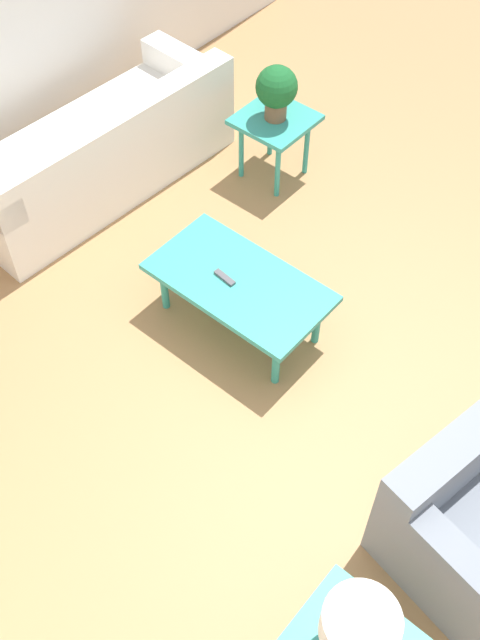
# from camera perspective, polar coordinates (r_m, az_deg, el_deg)

# --- Properties ---
(ground_plane) EXTENTS (14.00, 14.00, 0.00)m
(ground_plane) POSITION_cam_1_polar(r_m,az_deg,el_deg) (4.78, 4.74, -3.78)
(ground_plane) COLOR #A87A4C
(sofa) EXTENTS (0.95, 2.21, 0.77)m
(sofa) POSITION_cam_1_polar(r_m,az_deg,el_deg) (5.87, -10.71, 12.40)
(sofa) COLOR white
(sofa) RESTS_ON ground_plane
(coffee_table) EXTENTS (1.15, 0.62, 0.42)m
(coffee_table) POSITION_cam_1_polar(r_m,az_deg,el_deg) (4.70, -0.07, 2.68)
(coffee_table) COLOR teal
(coffee_table) RESTS_ON ground_plane
(side_table_plant) EXTENTS (0.53, 0.53, 0.53)m
(side_table_plant) POSITION_cam_1_polar(r_m,az_deg,el_deg) (5.79, 2.68, 14.50)
(side_table_plant) COLOR teal
(side_table_plant) RESTS_ON ground_plane
(potted_plant) EXTENTS (0.31, 0.31, 0.42)m
(potted_plant) POSITION_cam_1_polar(r_m,az_deg,el_deg) (5.60, 2.80, 17.15)
(potted_plant) COLOR brown
(potted_plant) RESTS_ON side_table_plant
(table_lamp) EXTENTS (0.32, 0.32, 0.42)m
(table_lamp) POSITION_cam_1_polar(r_m,az_deg,el_deg) (3.25, 9.00, -22.27)
(table_lamp) COLOR red
(table_lamp) RESTS_ON side_table_lamp
(remote_control) EXTENTS (0.16, 0.06, 0.02)m
(remote_control) POSITION_cam_1_polar(r_m,az_deg,el_deg) (4.67, -1.18, 3.25)
(remote_control) COLOR #4C4C51
(remote_control) RESTS_ON coffee_table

